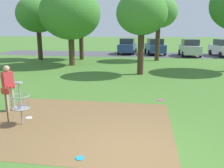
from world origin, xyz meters
TOP-DOWN VIEW (x-y plane):
  - ground_plane at (0.00, 0.00)m, footprint 160.00×160.00m
  - dirt_tee_pad at (-1.92, 1.63)m, footprint 6.10×4.83m
  - disc_golf_basket at (-3.66, 1.33)m, footprint 0.98×0.58m
  - player_throwing at (-4.68, 2.44)m, footprint 0.45×0.48m
  - frisbee_near_basket at (0.91, 4.62)m, footprint 0.22×0.22m
  - frisbee_by_tee at (-3.66, 1.85)m, footprint 0.22×0.22m
  - frisbee_mid_grass at (-1.19, -0.39)m, footprint 0.21×0.21m
  - tree_near_left at (-0.16, 10.43)m, footprint 3.25×3.25m
  - tree_near_right at (1.16, 17.64)m, footprint 3.42×3.42m
  - tree_mid_left at (-6.15, 17.34)m, footprint 3.40×3.40m
  - tree_mid_center at (-10.12, 16.61)m, footprint 4.00×4.00m
  - tree_far_left at (-5.92, 13.58)m, footprint 4.84×4.84m
  - parking_lot_strip at (0.00, 22.77)m, footprint 36.00×6.00m
  - parked_car_leftmost at (-2.16, 23.43)m, footprint 2.12×4.28m
  - parked_car_center_left at (1.09, 23.13)m, footprint 2.49×4.44m
  - parked_car_center_right at (4.85, 21.98)m, footprint 2.03×4.23m
  - parked_car_rightmost at (8.51, 22.34)m, footprint 2.45×4.43m

SIDE VIEW (x-z plane):
  - ground_plane at x=0.00m, z-range 0.00..0.00m
  - parking_lot_strip at x=0.00m, z-range 0.00..0.01m
  - dirt_tee_pad at x=-1.92m, z-range 0.00..0.01m
  - frisbee_near_basket at x=0.91m, z-range 0.00..0.02m
  - frisbee_by_tee at x=-3.66m, z-range 0.00..0.02m
  - frisbee_mid_grass at x=-1.19m, z-range 0.00..0.02m
  - disc_golf_basket at x=-3.66m, z-range 0.06..1.45m
  - parked_car_leftmost at x=-2.16m, z-range 0.00..1.84m
  - parked_car_center_left at x=1.09m, z-range 0.00..1.84m
  - parked_car_center_right at x=4.85m, z-range 0.00..1.84m
  - parked_car_rightmost at x=8.51m, z-range 0.00..1.84m
  - player_throwing at x=-4.68m, z-range 0.11..1.82m
  - tree_near_left at x=-0.16m, z-range 1.24..6.56m
  - tree_far_left at x=-5.92m, z-range 1.03..7.24m
  - tree_mid_center at x=-10.12m, z-range 1.27..7.27m
  - tree_mid_left at x=-6.15m, z-range 1.40..7.17m
  - tree_near_right at x=1.16m, z-range 1.46..7.38m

